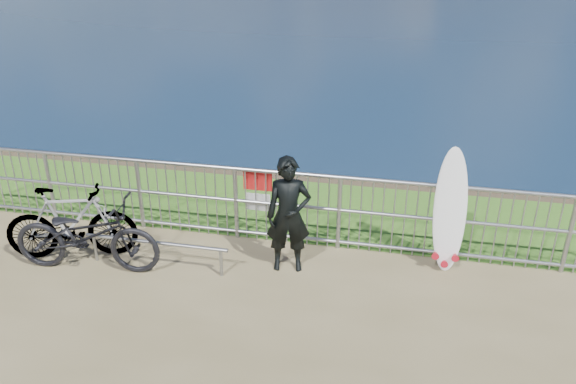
% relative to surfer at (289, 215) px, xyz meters
% --- Properties ---
extents(grass_strip, '(120.00, 120.00, 0.00)m').
position_rel_surfer_xyz_m(grass_strip, '(-0.42, 1.76, -0.78)').
color(grass_strip, '#33661C').
rests_on(grass_strip, ground).
extents(railing, '(10.06, 0.10, 1.13)m').
position_rel_surfer_xyz_m(railing, '(-0.40, 0.66, -0.21)').
color(railing, '#93959B').
rests_on(railing, ground).
extents(surfer, '(0.64, 0.49, 1.59)m').
position_rel_surfer_xyz_m(surfer, '(0.00, 0.00, 0.00)').
color(surfer, black).
rests_on(surfer, ground).
extents(surfboard, '(0.48, 0.44, 1.67)m').
position_rel_surfer_xyz_m(surfboard, '(2.04, 0.50, -0.03)').
color(surfboard, white).
rests_on(surfboard, ground).
extents(bicycle_near, '(2.02, 0.89, 1.03)m').
position_rel_surfer_xyz_m(bicycle_near, '(-2.59, -0.58, -0.28)').
color(bicycle_near, black).
rests_on(bicycle_near, ground).
extents(bicycle_far, '(1.83, 1.00, 1.06)m').
position_rel_surfer_xyz_m(bicycle_far, '(-2.96, -0.34, -0.26)').
color(bicycle_far, black).
rests_on(bicycle_far, ground).
extents(bike_rack, '(2.00, 0.05, 0.41)m').
position_rel_surfer_xyz_m(bike_rack, '(-1.73, -0.38, -0.45)').
color(bike_rack, '#93959B').
rests_on(bike_rack, ground).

